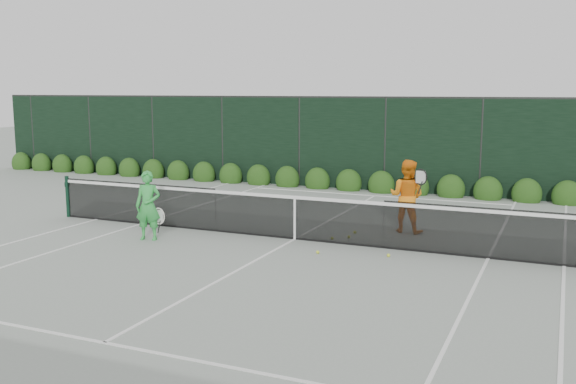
% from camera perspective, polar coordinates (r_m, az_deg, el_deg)
% --- Properties ---
extents(ground, '(80.00, 80.00, 0.00)m').
position_cam_1_polar(ground, '(14.21, 0.61, -4.24)').
color(ground, gray).
rests_on(ground, ground).
extents(tennis_net, '(12.90, 0.10, 1.07)m').
position_cam_1_polar(tennis_net, '(14.11, 0.52, -2.13)').
color(tennis_net, '#113423').
rests_on(tennis_net, ground).
extents(player_woman, '(0.67, 0.50, 1.53)m').
position_cam_1_polar(player_woman, '(14.38, -12.32, -1.19)').
color(player_woman, green).
rests_on(player_woman, ground).
extents(player_man, '(0.95, 0.73, 1.69)m').
position_cam_1_polar(player_man, '(15.03, 10.51, -0.36)').
color(player_man, orange).
rests_on(player_man, ground).
extents(court_lines, '(11.03, 23.83, 0.01)m').
position_cam_1_polar(court_lines, '(14.21, 0.61, -4.21)').
color(court_lines, white).
rests_on(court_lines, ground).
extents(windscreen_fence, '(32.00, 21.07, 3.06)m').
position_cam_1_polar(windscreen_fence, '(11.51, -4.64, 0.26)').
color(windscreen_fence, black).
rests_on(windscreen_fence, ground).
extents(hedge_row, '(31.66, 0.65, 0.94)m').
position_cam_1_polar(hedge_row, '(20.83, 8.30, 0.61)').
color(hedge_row, '#16350E').
rests_on(hedge_row, ground).
extents(tennis_balls, '(1.59, 2.11, 0.07)m').
position_cam_1_polar(tennis_balls, '(13.85, 5.37, -4.48)').
color(tennis_balls, '#D2DF31').
rests_on(tennis_balls, ground).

